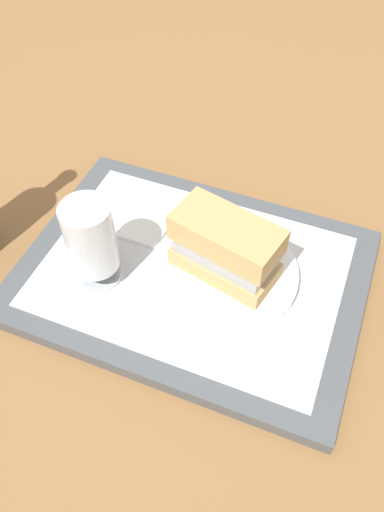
% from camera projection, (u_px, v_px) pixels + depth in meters
% --- Properties ---
extents(ground_plane, '(3.00, 3.00, 0.00)m').
position_uv_depth(ground_plane, '(192.00, 280.00, 0.69)').
color(ground_plane, olive).
extents(tray, '(0.44, 0.32, 0.02)m').
position_uv_depth(tray, '(192.00, 275.00, 0.68)').
color(tray, '#4C5156').
rests_on(tray, ground_plane).
extents(placemat, '(0.38, 0.27, 0.00)m').
position_uv_depth(placemat, '(192.00, 270.00, 0.67)').
color(placemat, silver).
rests_on(placemat, tray).
extents(plate, '(0.19, 0.19, 0.01)m').
position_uv_depth(plate, '(224.00, 272.00, 0.66)').
color(plate, white).
rests_on(plate, placemat).
extents(sandwich, '(0.14, 0.09, 0.08)m').
position_uv_depth(sandwich, '(223.00, 246.00, 0.62)').
color(sandwich, tan).
rests_on(sandwich, plate).
extents(beer_glass, '(0.06, 0.06, 0.12)m').
position_uv_depth(beer_glass, '(92.00, 243.00, 0.61)').
color(beer_glass, silver).
rests_on(beer_glass, placemat).
extents(napkin_folded, '(0.09, 0.07, 0.01)m').
position_uv_depth(napkin_folded, '(137.00, 222.00, 0.72)').
color(napkin_folded, white).
rests_on(napkin_folded, placemat).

